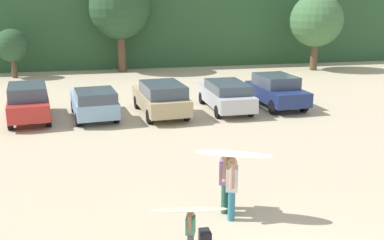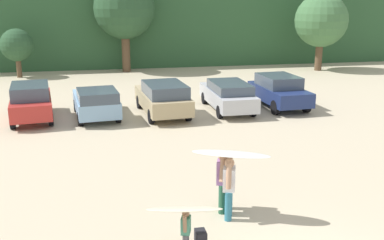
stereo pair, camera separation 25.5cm
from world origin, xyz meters
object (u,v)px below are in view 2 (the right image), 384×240
object	(u,v)px
person_adult	(229,185)
backpack_dropped	(201,240)
parked_car_red	(31,101)
surfboard_white	(231,154)
parked_car_navy	(279,90)
person_companion	(223,178)
parked_car_sky_blue	(96,102)
parked_car_tan	(163,97)
parked_car_silver	(228,95)
person_child	(186,229)
surfboard_cream	(184,209)

from	to	relation	value
person_adult	backpack_dropped	xyz separation A→B (m)	(-1.04, -1.35, -0.71)
parked_car_red	surfboard_white	world-z (taller)	surfboard_white
parked_car_navy	backpack_dropped	xyz separation A→B (m)	(-7.00, -12.94, -0.66)
person_companion	surfboard_white	size ratio (longest dim) A/B	0.82
parked_car_sky_blue	backpack_dropped	world-z (taller)	parked_car_sky_blue
parked_car_tan	person_adult	xyz separation A→B (m)	(0.20, -11.11, 0.06)
surfboard_white	backpack_dropped	xyz separation A→B (m)	(-1.07, -1.34, -1.55)
parked_car_navy	person_companion	distance (m)	12.67
parked_car_red	parked_car_silver	distance (m)	9.53
parked_car_sky_blue	backpack_dropped	bearing A→B (deg)	-175.52
parked_car_tan	person_companion	bearing A→B (deg)	175.80
parked_car_navy	parked_car_red	bearing A→B (deg)	87.12
parked_car_red	person_companion	bearing A→B (deg)	-156.92
parked_car_tan	parked_car_red	bearing A→B (deg)	82.14
parked_car_silver	person_adult	distance (m)	11.86
person_adult	person_companion	bearing A→B (deg)	-63.99
parked_car_silver	person_child	bearing A→B (deg)	159.87
parked_car_tan	backpack_dropped	size ratio (longest dim) A/B	10.75
parked_car_red	person_adult	bearing A→B (deg)	-157.67
person_child	backpack_dropped	distance (m)	0.56
person_companion	surfboard_cream	size ratio (longest dim) A/B	0.96
parked_car_tan	surfboard_cream	distance (m)	12.66
parked_car_tan	backpack_dropped	distance (m)	12.51
person_adult	person_child	bearing A→B (deg)	65.98
parked_car_silver	person_child	xyz separation A→B (m)	(-4.58, -12.94, -0.19)
parked_car_navy	surfboard_white	bearing A→B (deg)	149.26
parked_car_sky_blue	person_child	size ratio (longest dim) A/B	3.97
surfboard_white	parked_car_red	bearing A→B (deg)	-36.66
parked_car_sky_blue	parked_car_silver	bearing A→B (deg)	-93.54
parked_car_sky_blue	surfboard_white	bearing A→B (deg)	-169.12
parked_car_tan	surfboard_white	distance (m)	11.16
person_adult	parked_car_navy	bearing A→B (deg)	-98.03
parked_car_sky_blue	surfboard_white	distance (m)	11.70
parked_car_navy	backpack_dropped	size ratio (longest dim) A/B	9.61
parked_car_sky_blue	person_companion	distance (m)	11.21
parked_car_silver	surfboard_white	distance (m)	11.91
person_companion	person_child	bearing A→B (deg)	74.04
person_companion	surfboard_cream	world-z (taller)	person_companion
surfboard_white	person_adult	bearing A→B (deg)	-3.37
parked_car_tan	backpack_dropped	world-z (taller)	parked_car_tan
parked_car_sky_blue	backpack_dropped	xyz separation A→B (m)	(2.34, -12.49, -0.56)
parked_car_silver	backpack_dropped	xyz separation A→B (m)	(-4.21, -12.78, -0.58)
person_child	surfboard_white	bearing A→B (deg)	-114.85
backpack_dropped	parked_car_red	bearing A→B (deg)	112.62
parked_car_red	person_child	size ratio (longest dim) A/B	4.15
person_child	backpack_dropped	xyz separation A→B (m)	(0.37, 0.15, -0.38)
person_companion	parked_car_navy	bearing A→B (deg)	-99.13
parked_car_red	parked_car_tan	distance (m)	6.18
parked_car_red	person_child	distance (m)	13.84
parked_car_tan	parked_car_silver	size ratio (longest dim) A/B	1.01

